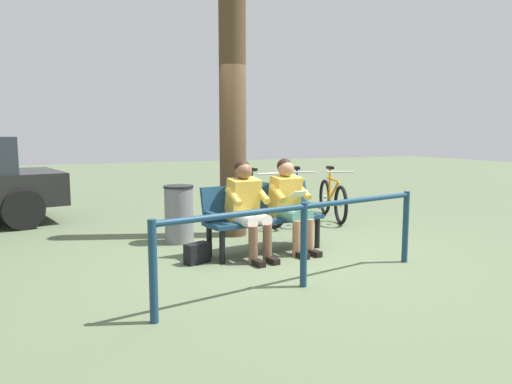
# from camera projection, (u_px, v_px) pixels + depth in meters

# --- Properties ---
(ground_plane) EXTENTS (40.00, 40.00, 0.00)m
(ground_plane) POSITION_uv_depth(u_px,v_px,m) (284.00, 253.00, 6.04)
(ground_plane) COLOR #566647
(bench) EXTENTS (1.65, 0.71, 0.87)m
(bench) POSITION_uv_depth(u_px,v_px,m) (262.00, 213.00, 6.10)
(bench) COLOR navy
(bench) RESTS_ON ground
(person_reading) EXTENTS (0.53, 0.81, 1.20)m
(person_reading) POSITION_uv_depth(u_px,v_px,m) (289.00, 200.00, 6.11)
(person_reading) COLOR gold
(person_reading) RESTS_ON ground
(person_companion) EXTENTS (0.53, 0.81, 1.20)m
(person_companion) POSITION_uv_depth(u_px,v_px,m) (247.00, 204.00, 5.78)
(person_companion) COLOR gold
(person_companion) RESTS_ON ground
(handbag) EXTENTS (0.33, 0.24, 0.24)m
(handbag) POSITION_uv_depth(u_px,v_px,m) (197.00, 253.00, 5.57)
(handbag) COLOR black
(handbag) RESTS_ON ground
(tree_trunk) EXTENTS (0.39, 0.39, 4.09)m
(tree_trunk) POSITION_uv_depth(u_px,v_px,m) (233.00, 97.00, 6.90)
(tree_trunk) COLOR #4C3823
(tree_trunk) RESTS_ON ground
(litter_bin) EXTENTS (0.42, 0.42, 0.80)m
(litter_bin) POSITION_uv_depth(u_px,v_px,m) (179.00, 214.00, 6.61)
(litter_bin) COLOR slate
(litter_bin) RESTS_ON ground
(bicycle_black) EXTENTS (0.63, 1.62, 0.94)m
(bicycle_black) POSITION_uv_depth(u_px,v_px,m) (332.00, 199.00, 8.43)
(bicycle_black) COLOR black
(bicycle_black) RESTS_ON ground
(bicycle_red) EXTENTS (0.74, 1.57, 0.94)m
(bicycle_red) POSITION_uv_depth(u_px,v_px,m) (298.00, 200.00, 8.35)
(bicycle_red) COLOR black
(bicycle_red) RESTS_ON ground
(bicycle_blue) EXTENTS (0.48, 1.67, 0.94)m
(bicycle_blue) POSITION_uv_depth(u_px,v_px,m) (258.00, 202.00, 8.02)
(bicycle_blue) COLOR black
(bicycle_blue) RESTS_ON ground
(railing_fence) EXTENTS (3.18, 0.69, 0.85)m
(railing_fence) POSITION_uv_depth(u_px,v_px,m) (304.00, 228.00, 4.66)
(railing_fence) COLOR navy
(railing_fence) RESTS_ON ground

